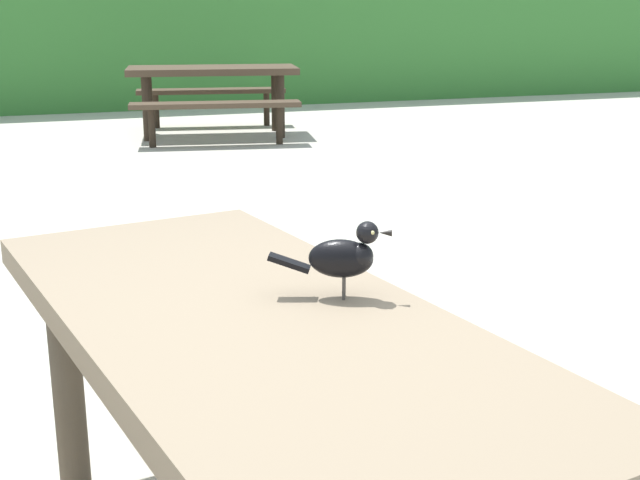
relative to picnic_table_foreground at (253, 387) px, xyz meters
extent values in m
cube|color=#387A33|center=(0.18, 10.96, 0.48)|extent=(28.00, 2.06, 2.08)
cube|color=#84725B|center=(0.00, 0.00, 0.15)|extent=(1.09, 1.91, 0.07)
cylinder|color=brown|center=(-0.40, 0.64, -0.22)|extent=(0.09, 0.09, 0.67)
cylinder|color=brown|center=(0.13, 0.74, -0.22)|extent=(0.09, 0.09, 0.67)
cube|color=#84725B|center=(0.69, 0.13, -0.14)|extent=(0.60, 1.73, 0.05)
cylinder|color=brown|center=(0.56, 0.76, -0.36)|extent=(0.07, 0.07, 0.39)
ellipsoid|color=black|center=(0.22, 0.02, 0.28)|extent=(0.17, 0.12, 0.09)
ellipsoid|color=black|center=(0.26, 0.00, 0.29)|extent=(0.09, 0.08, 0.06)
sphere|color=black|center=(0.27, 0.00, 0.34)|extent=(0.05, 0.05, 0.05)
sphere|color=#EAE08C|center=(0.29, 0.01, 0.35)|extent=(0.01, 0.01, 0.01)
sphere|color=#EAE08C|center=(0.28, -0.03, 0.35)|extent=(0.01, 0.01, 0.01)
cone|color=black|center=(0.31, -0.02, 0.34)|extent=(0.03, 0.03, 0.02)
cube|color=black|center=(0.11, 0.07, 0.27)|extent=(0.10, 0.07, 0.04)
cylinder|color=#47423D|center=(0.23, 0.03, 0.21)|extent=(0.01, 0.01, 0.05)
cylinder|color=#47423D|center=(0.22, 0.00, 0.21)|extent=(0.01, 0.01, 0.05)
cube|color=#473828|center=(1.45, 7.44, 0.15)|extent=(1.90, 1.06, 0.07)
cylinder|color=#2E241A|center=(2.10, 7.05, -0.22)|extent=(0.09, 0.09, 0.67)
cylinder|color=#2E241A|center=(2.19, 7.58, -0.22)|extent=(0.09, 0.09, 0.67)
cylinder|color=#2E241A|center=(0.71, 7.29, -0.22)|extent=(0.09, 0.09, 0.67)
cylinder|color=#2E241A|center=(0.81, 7.82, -0.22)|extent=(0.09, 0.09, 0.67)
cube|color=#473828|center=(1.33, 6.75, -0.14)|extent=(1.73, 0.57, 0.05)
cylinder|color=#2E241A|center=(1.96, 6.64, -0.36)|extent=(0.07, 0.07, 0.39)
cylinder|color=#2E241A|center=(0.70, 6.86, -0.36)|extent=(0.07, 0.07, 0.39)
cube|color=#473828|center=(1.57, 8.13, -0.14)|extent=(1.73, 0.57, 0.05)
cylinder|color=#2E241A|center=(2.20, 8.02, -0.36)|extent=(0.07, 0.07, 0.39)
cylinder|color=#2E241A|center=(0.94, 8.24, -0.36)|extent=(0.07, 0.07, 0.39)
camera|label=1|loc=(-0.43, -1.74, 0.85)|focal=47.83mm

